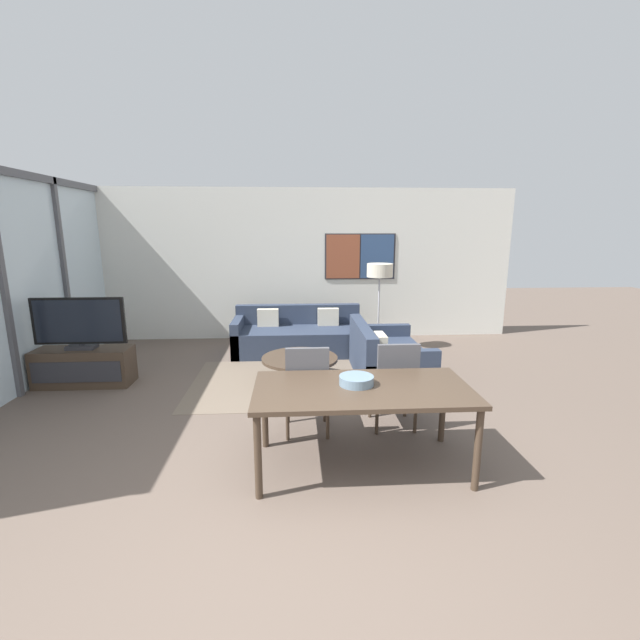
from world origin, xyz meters
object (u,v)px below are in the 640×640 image
object	(u,v)px
tv_console	(84,367)
television	(79,324)
dining_chair_left	(307,385)
sofa_main	(298,336)
coffee_table	(300,363)
floor_lamp	(380,275)
dining_table	(362,394)
dining_chair_centre	(395,381)
sofa_side	(384,359)
fruit_bowl	(356,380)

from	to	relation	value
tv_console	television	xyz separation A→B (m)	(-0.00, 0.00, 0.60)
dining_chair_left	sofa_main	bearing A→B (deg)	91.02
coffee_table	floor_lamp	xyz separation A→B (m)	(1.37, 1.47, 1.04)
coffee_table	dining_chair_left	distance (m)	1.54
dining_table	dining_chair_centre	xyz separation A→B (m)	(0.46, 0.71, -0.15)
television	sofa_side	size ratio (longest dim) A/B	0.76
sofa_side	dining_chair_centre	xyz separation A→B (m)	(-0.22, -1.58, 0.27)
dining_chair_centre	tv_console	bearing A→B (deg)	158.40
tv_console	coffee_table	xyz separation A→B (m)	(2.90, -0.09, 0.02)
dining_chair_left	dining_chair_centre	world-z (taller)	same
coffee_table	fruit_bowl	world-z (taller)	fruit_bowl
tv_console	fruit_bowl	bearing A→B (deg)	-32.91
coffee_table	sofa_main	bearing A→B (deg)	90.00
dining_chair_left	sofa_side	bearing A→B (deg)	55.46
sofa_main	sofa_side	distance (m)	1.82
coffee_table	fruit_bowl	xyz separation A→B (m)	(0.47, -2.09, 0.52)
tv_console	sofa_main	size ratio (longest dim) A/B	0.57
dining_chair_left	dining_chair_centre	bearing A→B (deg)	4.59
television	dining_chair_centre	size ratio (longest dim) A/B	1.24
tv_console	sofa_side	distance (m)	4.09
television	dining_chair_left	xyz separation A→B (m)	(2.95, -1.60, -0.31)
sofa_side	dining_chair_centre	size ratio (longest dim) A/B	1.64
sofa_side	dining_table	world-z (taller)	sofa_side
dining_chair_left	dining_table	bearing A→B (deg)	-54.31
sofa_side	fruit_bowl	distance (m)	2.40
television	sofa_main	bearing A→B (deg)	26.29
television	coffee_table	size ratio (longest dim) A/B	1.15
dining_chair_centre	dining_chair_left	bearing A→B (deg)	-175.41
dining_chair_centre	floor_lamp	world-z (taller)	floor_lamp
tv_console	sofa_main	bearing A→B (deg)	26.30
television	dining_chair_centre	world-z (taller)	television
dining_table	floor_lamp	world-z (taller)	floor_lamp
tv_console	dining_table	size ratio (longest dim) A/B	0.66
coffee_table	dining_table	distance (m)	2.25
tv_console	sofa_main	xyz separation A→B (m)	(2.90, 1.43, 0.01)
sofa_side	coffee_table	distance (m)	1.20
tv_console	coffee_table	bearing A→B (deg)	-1.69
sofa_main	coffee_table	world-z (taller)	sofa_main
dining_chair_centre	television	bearing A→B (deg)	158.39
tv_console	dining_table	world-z (taller)	dining_table
tv_console	dining_chair_left	size ratio (longest dim) A/B	1.29
sofa_side	dining_chair_left	world-z (taller)	dining_chair_left
sofa_main	fruit_bowl	xyz separation A→B (m)	(0.47, -3.61, 0.53)
television	sofa_side	bearing A→B (deg)	0.68
dining_chair_left	floor_lamp	world-z (taller)	floor_lamp
tv_console	sofa_side	world-z (taller)	sofa_side
sofa_main	dining_chair_left	world-z (taller)	dining_chair_left
tv_console	dining_chair_centre	distance (m)	4.16
television	fruit_bowl	size ratio (longest dim) A/B	3.93
floor_lamp	sofa_main	bearing A→B (deg)	178.20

